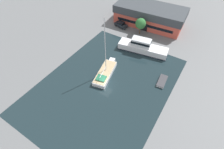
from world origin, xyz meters
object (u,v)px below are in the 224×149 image
at_px(quay_tree_near_building, 141,24).
at_px(sailboat_moored, 105,72).
at_px(warehouse_building, 150,15).
at_px(parked_car, 121,24).
at_px(motor_cruiser, 142,47).
at_px(small_dinghy, 162,81).

relative_size(quay_tree_near_building, sailboat_moored, 0.34).
relative_size(warehouse_building, parked_car, 4.99).
bearing_deg(warehouse_building, motor_cruiser, -76.80).
height_order(quay_tree_near_building, sailboat_moored, sailboat_moored).
relative_size(warehouse_building, small_dinghy, 5.45).
relative_size(warehouse_building, sailboat_moored, 1.53).
bearing_deg(sailboat_moored, quay_tree_near_building, 80.22).
height_order(sailboat_moored, motor_cruiser, sailboat_moored).
bearing_deg(parked_car, quay_tree_near_building, 98.23).
relative_size(parked_car, sailboat_moored, 0.31).
bearing_deg(motor_cruiser, parked_car, 46.27).
height_order(parked_car, motor_cruiser, motor_cruiser).
distance_m(parked_car, sailboat_moored, 22.08).
xyz_separation_m(sailboat_moored, small_dinghy, (12.54, 5.07, -0.39)).
relative_size(quay_tree_near_building, small_dinghy, 1.21).
distance_m(sailboat_moored, motor_cruiser, 13.49).
distance_m(quay_tree_near_building, small_dinghy, 20.66).
height_order(warehouse_building, parked_car, warehouse_building).
xyz_separation_m(parked_car, small_dinghy, (20.37, -15.57, -0.59)).
bearing_deg(warehouse_building, parked_car, -139.34).
height_order(warehouse_building, motor_cruiser, warehouse_building).
bearing_deg(motor_cruiser, quay_tree_near_building, 20.90).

